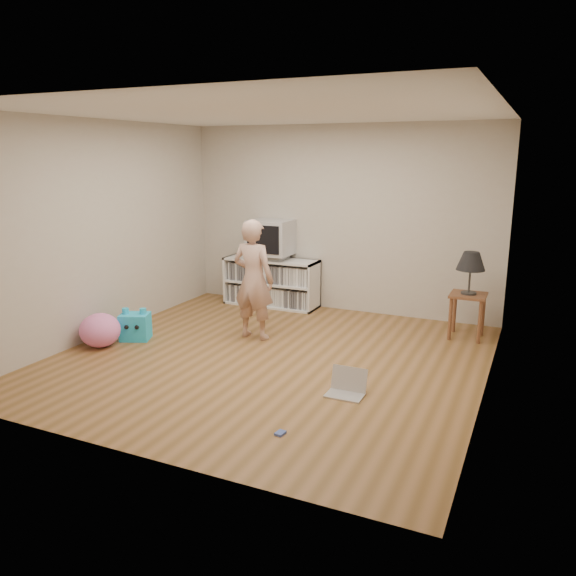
# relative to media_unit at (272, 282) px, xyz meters

# --- Properties ---
(ground) EXTENTS (4.50, 4.50, 0.00)m
(ground) POSITION_rel_media_unit_xyz_m (0.96, -2.04, -0.35)
(ground) COLOR brown
(ground) RESTS_ON ground
(walls) EXTENTS (4.52, 4.52, 2.60)m
(walls) POSITION_rel_media_unit_xyz_m (0.96, -2.04, 0.95)
(walls) COLOR beige
(walls) RESTS_ON ground
(ceiling) EXTENTS (4.50, 4.50, 0.01)m
(ceiling) POSITION_rel_media_unit_xyz_m (0.96, -2.04, 2.25)
(ceiling) COLOR white
(ceiling) RESTS_ON walls
(media_unit) EXTENTS (1.40, 0.45, 0.70)m
(media_unit) POSITION_rel_media_unit_xyz_m (0.00, 0.00, 0.00)
(media_unit) COLOR white
(media_unit) RESTS_ON ground
(dvd_deck) EXTENTS (0.45, 0.35, 0.07)m
(dvd_deck) POSITION_rel_media_unit_xyz_m (0.00, -0.02, 0.39)
(dvd_deck) COLOR gray
(dvd_deck) RESTS_ON media_unit
(crt_tv) EXTENTS (0.60, 0.53, 0.50)m
(crt_tv) POSITION_rel_media_unit_xyz_m (0.00, -0.02, 0.67)
(crt_tv) COLOR #B2B2B8
(crt_tv) RESTS_ON dvd_deck
(side_table) EXTENTS (0.42, 0.42, 0.55)m
(side_table) POSITION_rel_media_unit_xyz_m (2.83, -0.39, 0.07)
(side_table) COLOR brown
(side_table) RESTS_ON ground
(table_lamp) EXTENTS (0.34, 0.34, 0.52)m
(table_lamp) POSITION_rel_media_unit_xyz_m (2.83, -0.39, 0.59)
(table_lamp) COLOR #333333
(table_lamp) RESTS_ON side_table
(person) EXTENTS (0.55, 0.37, 1.46)m
(person) POSITION_rel_media_unit_xyz_m (0.48, -1.47, 0.38)
(person) COLOR tan
(person) RESTS_ON ground
(laptop) EXTENTS (0.34, 0.28, 0.24)m
(laptop) POSITION_rel_media_unit_xyz_m (2.05, -2.57, -0.29)
(laptop) COLOR silver
(laptop) RESTS_ON ground
(playing_cards) EXTENTS (0.08, 0.10, 0.02)m
(playing_cards) POSITION_rel_media_unit_xyz_m (1.81, -3.54, -0.34)
(playing_cards) COLOR #455DB8
(playing_cards) RESTS_ON ground
(plush_blue) EXTENTS (0.41, 0.37, 0.39)m
(plush_blue) POSITION_rel_media_unit_xyz_m (-0.80, -2.12, -0.18)
(plush_blue) COLOR #1FBBF5
(plush_blue) RESTS_ON ground
(plush_pink) EXTENTS (0.58, 0.58, 0.40)m
(plush_pink) POSITION_rel_media_unit_xyz_m (-1.00, -2.50, -0.15)
(plush_pink) COLOR pink
(plush_pink) RESTS_ON ground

